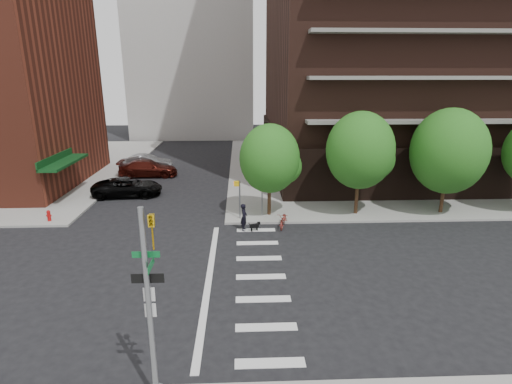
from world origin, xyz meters
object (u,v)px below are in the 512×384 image
object	(u,v)px
parked_car_black	(128,187)
dog_walker	(244,217)
parked_car_maroon	(148,168)
fire_hydrant	(49,215)
traffic_signal	(152,323)
parked_car_silver	(146,163)
scooter	(283,220)

from	to	relation	value
parked_car_black	dog_walker	bearing A→B (deg)	-134.00
parked_car_maroon	dog_walker	xyz separation A→B (m)	(8.96, -14.04, 0.08)
fire_hydrant	parked_car_black	world-z (taller)	parked_car_black
fire_hydrant	parked_car_black	bearing A→B (deg)	58.91
traffic_signal	dog_walker	bearing A→B (deg)	78.58
parked_car_black	parked_car_silver	distance (m)	8.62
parked_car_maroon	fire_hydrant	bearing A→B (deg)	160.89
parked_car_black	dog_walker	xyz separation A→B (m)	(9.21, -7.68, 0.13)
parked_car_silver	fire_hydrant	bearing A→B (deg)	165.80
traffic_signal	parked_car_maroon	distance (m)	28.29
traffic_signal	parked_car_silver	bearing A→B (deg)	103.08
traffic_signal	parked_car_maroon	size ratio (longest dim) A/B	1.10
traffic_signal	dog_walker	distance (m)	13.89
scooter	dog_walker	distance (m)	2.59
fire_hydrant	parked_car_black	xyz separation A→B (m)	(3.55, 5.88, 0.19)
parked_car_black	scooter	xyz separation A→B (m)	(11.73, -7.18, -0.25)
fire_hydrant	parked_car_maroon	bearing A→B (deg)	72.76
parked_car_maroon	parked_car_black	bearing A→B (deg)	175.86
traffic_signal	parked_car_maroon	xyz separation A→B (m)	(-6.23, 27.53, -1.91)
traffic_signal	parked_car_maroon	world-z (taller)	traffic_signal
parked_car_maroon	scooter	bearing A→B (deg)	-141.58
parked_car_silver	scooter	bearing A→B (deg)	-144.48
fire_hydrant	parked_car_black	distance (m)	6.87
fire_hydrant	dog_walker	distance (m)	12.89
scooter	dog_walker	xyz separation A→B (m)	(-2.52, -0.50, 0.37)
parked_car_silver	scooter	world-z (taller)	parked_car_silver
traffic_signal	scooter	world-z (taller)	traffic_signal
fire_hydrant	parked_car_silver	size ratio (longest dim) A/B	0.14
parked_car_maroon	traffic_signal	bearing A→B (deg)	-169.11
traffic_signal	fire_hydrant	world-z (taller)	traffic_signal
parked_car_maroon	scooter	world-z (taller)	parked_car_maroon
parked_car_silver	dog_walker	bearing A→B (deg)	-151.46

